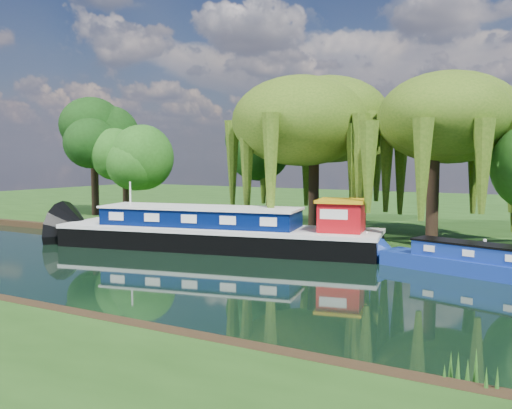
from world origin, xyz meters
The scene contains 13 objects.
ground centered at (0.00, 0.00, 0.00)m, with size 120.00×120.00×0.00m, color black.
far_bank centered at (0.00, 34.00, 0.23)m, with size 120.00×52.00×0.45m, color #1C3E11.
dutch_barge centered at (-5.56, 6.91, 1.01)m, with size 19.75×8.23×4.07m.
narrowboat centered at (9.77, 6.33, 0.57)m, with size 11.09×4.63×1.60m.
red_dinghy centered at (-13.95, 6.70, 0.00)m, with size 1.96×2.75×0.57m, color #9D0B11.
willow_left centered at (-2.68, 14.09, 7.61)m, with size 8.22×8.22×9.86m.
willow_right centered at (5.53, 12.49, 7.05)m, with size 7.43×7.43×9.05m.
tree_far_left centered at (-18.94, 13.48, 5.43)m, with size 4.51×4.51×7.26m.
tree_far_back centered at (-23.37, 14.47, 6.74)m, with size 5.36×5.36×9.02m.
tree_far_mid centered at (-8.24, 18.08, 5.87)m, with size 4.80×4.80×7.85m.
lamppost centered at (0.50, 10.50, 2.42)m, with size 0.36×0.36×2.56m.
mooring_posts centered at (-0.50, 8.40, 0.95)m, with size 19.16×0.16×1.00m.
reeds_near centered at (6.87, -7.57, 0.55)m, with size 33.70×1.50×1.10m.
Camera 1 is at (13.03, -21.01, 5.47)m, focal length 40.00 mm.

